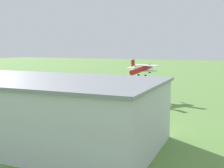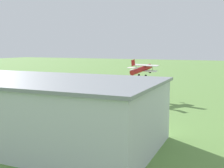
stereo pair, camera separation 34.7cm
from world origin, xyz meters
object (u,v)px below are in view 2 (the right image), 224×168
(hangar, at_px, (11,106))
(person_crossing_taxiway, at_px, (151,114))
(person_beside_truck, at_px, (27,99))
(biplane, at_px, (142,69))

(hangar, bearing_deg, person_crossing_taxiway, -131.10)
(hangar, relative_size, person_crossing_taxiway, 22.49)
(person_crossing_taxiway, bearing_deg, person_beside_truck, -4.67)
(biplane, xyz_separation_m, person_crossing_taxiway, (-7.57, 17.75, -5.56))
(biplane, bearing_deg, person_beside_truck, 38.94)
(hangar, height_order, person_beside_truck, hangar)
(hangar, bearing_deg, person_beside_truck, -53.83)
(biplane, relative_size, person_crossing_taxiway, 4.62)
(hangar, height_order, person_crossing_taxiway, hangar)
(biplane, distance_m, person_crossing_taxiway, 20.08)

